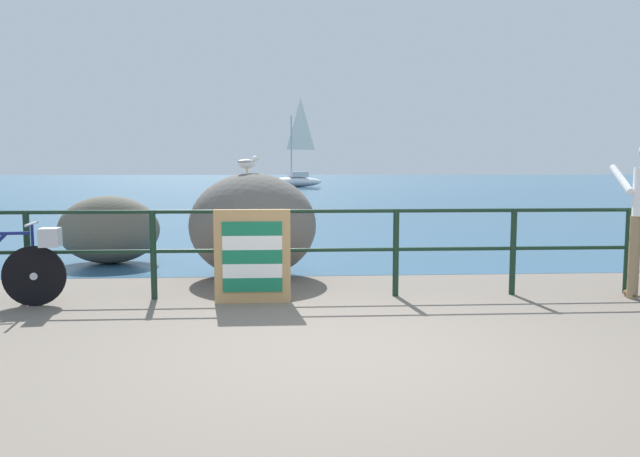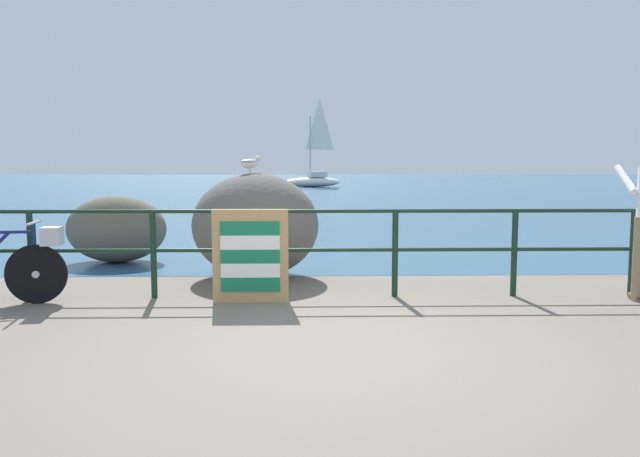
% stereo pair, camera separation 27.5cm
% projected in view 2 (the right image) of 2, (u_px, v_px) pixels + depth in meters
% --- Properties ---
extents(ground_plane, '(120.00, 120.00, 0.10)m').
position_uv_depth(ground_plane, '(314.00, 204.00, 24.93)').
color(ground_plane, '#6B6056').
extents(sea_surface, '(120.00, 90.00, 0.01)m').
position_uv_depth(sea_surface, '(310.00, 183.00, 53.27)').
color(sea_surface, '#2D5675').
rests_on(sea_surface, ground_plane).
extents(promenade_railing, '(9.82, 0.07, 1.02)m').
position_uv_depth(promenade_railing, '(335.00, 242.00, 7.12)').
color(promenade_railing, black).
rests_on(promenade_railing, ground_plane).
extents(bicycle, '(1.69, 0.48, 0.92)m').
position_uv_depth(bicycle, '(0.00, 263.00, 6.72)').
color(bicycle, black).
rests_on(bicycle, ground_plane).
extents(folded_deckchair_stack, '(0.84, 0.10, 1.04)m').
position_uv_depth(folded_deckchair_stack, '(251.00, 256.00, 6.86)').
color(folded_deckchair_stack, tan).
rests_on(folded_deckchair_stack, ground_plane).
extents(breakwater_boulder_main, '(1.72, 1.49, 1.42)m').
position_uv_depth(breakwater_boulder_main, '(255.00, 225.00, 8.40)').
color(breakwater_boulder_main, '#605B56').
rests_on(breakwater_boulder_main, ground).
extents(breakwater_boulder_left, '(1.55, 1.02, 1.05)m').
position_uv_depth(breakwater_boulder_left, '(117.00, 229.00, 9.69)').
color(breakwater_boulder_left, '#605C4F').
rests_on(breakwater_boulder_left, ground).
extents(seagull, '(0.33, 0.23, 0.23)m').
position_uv_depth(seagull, '(250.00, 163.00, 8.39)').
color(seagull, gold).
rests_on(seagull, breakwater_boulder_main).
extents(sailboat, '(4.50, 3.18, 6.16)m').
position_uv_depth(sailboat, '(314.00, 177.00, 42.83)').
color(sailboat, white).
rests_on(sailboat, sea_surface).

